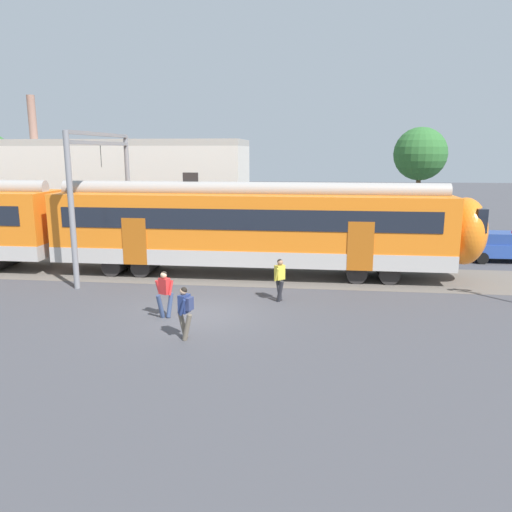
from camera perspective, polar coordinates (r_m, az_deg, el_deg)
ground_plane at (r=17.99m, az=-6.61°, el=-6.62°), size 160.00×160.00×0.00m
track_bed at (r=27.15m, az=-24.48°, el=-1.28°), size 80.00×4.40×0.01m
commuter_train at (r=25.55m, az=-20.13°, el=3.44°), size 38.05×3.07×4.73m
pedestrian_red at (r=17.52m, az=-10.41°, el=-3.95°), size 0.65×0.56×1.67m
pedestrian_navy at (r=15.43m, az=-8.12°, el=-5.95°), size 0.59×0.63×1.67m
pedestrian_yellow at (r=19.17m, az=2.72°, el=-2.39°), size 0.44×0.68×1.67m
parked_car_blue at (r=29.16m, az=26.33°, el=0.96°), size 4.01×1.78×1.54m
catenary_gantry at (r=24.68m, az=-17.14°, el=8.18°), size 0.24×6.64×6.53m
background_building at (r=33.98m, az=-16.00°, el=7.25°), size 17.21×5.00×9.20m
street_tree_right at (r=36.77m, az=18.26°, el=10.98°), size 3.62×3.62×7.32m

